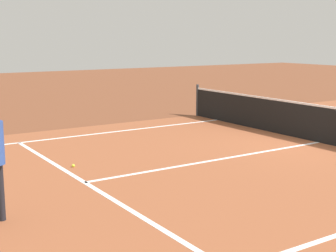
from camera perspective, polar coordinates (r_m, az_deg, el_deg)
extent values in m
plane|color=brown|center=(12.93, 17.25, -1.85)|extent=(60.00, 60.00, 0.00)
cube|color=#9E5433|center=(12.93, 17.25, -1.85)|extent=(10.62, 24.40, 0.00)
cube|color=white|center=(12.99, -15.15, -1.67)|extent=(0.10, 11.89, 0.01)
cube|color=white|center=(9.09, -9.76, -6.54)|extent=(8.22, 0.10, 0.01)
cube|color=white|center=(10.71, 6.18, -3.88)|extent=(0.10, 6.40, 0.01)
cylinder|color=#33383D|center=(16.57, 3.47, 3.05)|extent=(0.09, 0.09, 1.07)
cube|color=black|center=(12.84, 17.35, 0.13)|extent=(10.36, 0.02, 0.91)
cube|color=white|center=(12.77, 17.47, 2.25)|extent=(10.36, 0.03, 0.05)
cylinder|color=black|center=(7.45, -19.08, -7.29)|extent=(0.11, 0.11, 0.87)
sphere|color=#CCE033|center=(10.18, -11.06, -4.59)|extent=(0.07, 0.07, 0.07)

